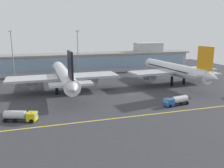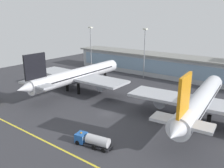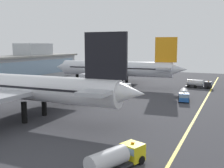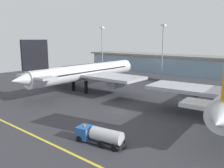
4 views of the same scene
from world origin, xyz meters
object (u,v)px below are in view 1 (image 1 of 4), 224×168
Objects in this scene: airliner_near_left at (64,76)px; apron_light_mast_west at (12,48)px; airliner_near_right at (174,70)px; apron_light_mast_centre at (78,46)px; service_truck_far at (21,116)px; fuel_tanker_truck at (176,101)px.

apron_light_mast_west is (-20.59, 30.76, 9.03)m from airliner_near_left.
apron_light_mast_centre reaches higher than airliner_near_right.
apron_light_mast_west reaches higher than service_truck_far.
apron_light_mast_west is 1.00× the size of apron_light_mast_centre.
airliner_near_left is 38.10m from apron_light_mast_west.
airliner_near_right reaches higher than fuel_tanker_truck.
airliner_near_right is 51.36m from apron_light_mast_centre.
airliner_near_left is 2.27× the size of apron_light_mast_centre.
fuel_tanker_truck is 1.00× the size of service_truck_far.
apron_light_mast_centre is (-21.27, 61.50, 13.98)m from fuel_tanker_truck.
apron_light_mast_centre is at bearing -80.77° from fuel_tanker_truck.
service_truck_far is at bearing -112.64° from apron_light_mast_centre.
apron_light_mast_centre is (-37.23, 34.23, 8.93)m from airliner_near_right.
service_truck_far is (-46.85, 0.18, 0.00)m from fuel_tanker_truck.
airliner_near_right is at bearing -24.60° from apron_light_mast_west.
apron_light_mast_west is (-53.04, 58.85, 13.93)m from fuel_tanker_truck.
apron_light_mast_centre reaches higher than service_truck_far.
airliner_near_left is 48.41m from airliner_near_right.
service_truck_far is 0.39× the size of apron_light_mast_centre.
airliner_near_left is 5.77× the size of fuel_tanker_truck.
airliner_near_left is 31.79m from service_truck_far.
airliner_near_right is 2.13× the size of apron_light_mast_centre.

